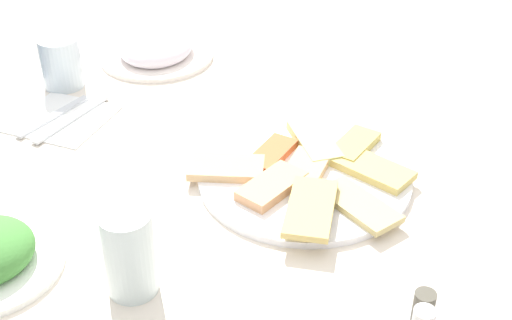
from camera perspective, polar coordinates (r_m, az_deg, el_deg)
name	(u,v)px	position (r m, az deg, el deg)	size (l,w,h in m)	color
dining_table	(225,209)	(1.18, -2.51, -4.03)	(1.06, 0.95, 0.71)	silver
pide_platter	(306,174)	(1.12, 4.09, -1.16)	(0.35, 0.36, 0.03)	white
salad_plate_rice	(156,49)	(1.51, -8.13, 8.94)	(0.24, 0.24, 0.06)	white
soda_can	(129,253)	(0.90, -10.27, -7.47)	(0.07, 0.07, 0.12)	silver
drinking_glass	(61,63)	(1.42, -15.57, 7.65)	(0.08, 0.08, 0.10)	silver
paper_napkin	(63,119)	(1.33, -15.44, 3.24)	(0.16, 0.16, 0.00)	white
fork	(72,118)	(1.32, -14.78, 3.30)	(0.19, 0.02, 0.01)	silver
spoon	(54,116)	(1.33, -16.15, 3.47)	(0.17, 0.02, 0.01)	silver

